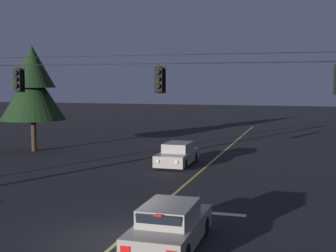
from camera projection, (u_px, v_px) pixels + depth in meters
ground_plane at (119, 241)px, 15.04m from camera, size 180.00×180.00×0.00m
lane_centre_stripe at (194, 177)px, 25.18m from camera, size 0.14×60.00×0.01m
stop_bar_paint at (203, 212)px, 18.34m from camera, size 3.40×0.36×0.01m
signal_span_assembly at (161, 115)px, 19.09m from camera, size 20.46×0.32×7.26m
traffic_light_leftmost at (18, 80)px, 20.82m from camera, size 0.48×0.41×1.22m
traffic_light_left_inner at (159, 80)px, 18.97m from camera, size 0.48×0.41×1.22m
car_waiting_near_lane at (170, 226)px, 14.45m from camera, size 1.80×4.33×1.39m
car_oncoming_lead at (177, 155)px, 28.72m from camera, size 1.80×4.42×1.39m
tree_verge_near at (32, 86)px, 34.18m from camera, size 4.76×4.76×7.81m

